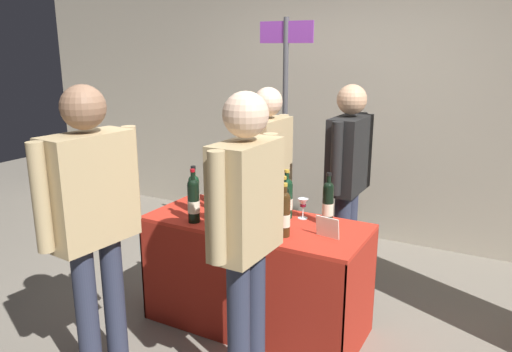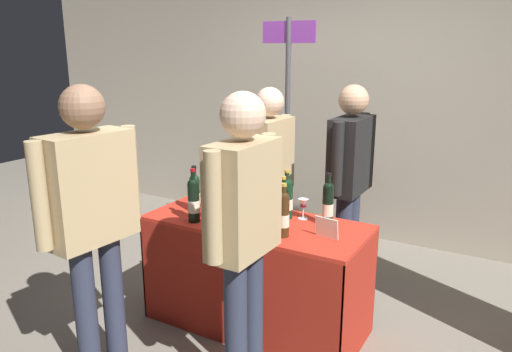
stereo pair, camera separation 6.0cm
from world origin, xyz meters
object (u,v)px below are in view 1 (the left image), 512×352
(tasting_table, at_px, (256,255))
(wine_glass_near_vendor, at_px, (242,200))
(flower_vase, at_px, (242,205))
(taster_foreground_right, at_px, (246,222))
(wine_glass_mid, at_px, (303,204))
(vendor_presenter, at_px, (268,171))
(display_bottle_0, at_px, (222,194))
(booth_signpost, at_px, (285,121))
(featured_wine_bottle, at_px, (209,182))

(tasting_table, bearing_deg, wine_glass_near_vendor, 151.89)
(flower_vase, height_order, taster_foreground_right, taster_foreground_right)
(wine_glass_near_vendor, distance_m, wine_glass_mid, 0.41)
(tasting_table, relative_size, vendor_presenter, 0.92)
(tasting_table, relative_size, display_bottle_0, 4.28)
(display_bottle_0, relative_size, booth_signpost, 0.16)
(taster_foreground_right, bearing_deg, flower_vase, 33.37)
(wine_glass_near_vendor, xyz_separation_m, flower_vase, (0.09, -0.16, 0.03))
(vendor_presenter, bearing_deg, featured_wine_bottle, -36.63)
(taster_foreground_right, bearing_deg, wine_glass_near_vendor, 33.03)
(tasting_table, distance_m, wine_glass_mid, 0.46)
(flower_vase, relative_size, vendor_presenter, 0.25)
(wine_glass_near_vendor, distance_m, taster_foreground_right, 0.83)
(wine_glass_near_vendor, bearing_deg, flower_vase, -59.46)
(display_bottle_0, height_order, booth_signpost, booth_signpost)
(taster_foreground_right, bearing_deg, vendor_presenter, 23.72)
(display_bottle_0, bearing_deg, wine_glass_mid, 18.42)
(featured_wine_bottle, height_order, vendor_presenter, vendor_presenter)
(vendor_presenter, bearing_deg, display_bottle_0, -3.67)
(wine_glass_near_vendor, bearing_deg, wine_glass_mid, 15.12)
(flower_vase, height_order, booth_signpost, booth_signpost)
(wine_glass_near_vendor, xyz_separation_m, taster_foreground_right, (0.43, -0.69, 0.14))
(wine_glass_mid, distance_m, booth_signpost, 1.05)
(wine_glass_mid, height_order, booth_signpost, booth_signpost)
(tasting_table, relative_size, taster_foreground_right, 0.88)
(flower_vase, bearing_deg, tasting_table, 54.98)
(display_bottle_0, xyz_separation_m, wine_glass_mid, (0.51, 0.17, -0.04))
(tasting_table, xyz_separation_m, flower_vase, (-0.06, -0.08, 0.36))
(wine_glass_mid, distance_m, flower_vase, 0.41)
(display_bottle_0, bearing_deg, tasting_table, -3.69)
(featured_wine_bottle, height_order, wine_glass_near_vendor, featured_wine_bottle)
(wine_glass_mid, distance_m, vendor_presenter, 0.60)
(tasting_table, relative_size, booth_signpost, 0.70)
(featured_wine_bottle, xyz_separation_m, wine_glass_mid, (0.75, -0.02, -0.05))
(tasting_table, distance_m, flower_vase, 0.38)
(flower_vase, distance_m, taster_foreground_right, 0.64)
(display_bottle_0, relative_size, vendor_presenter, 0.22)
(flower_vase, xyz_separation_m, taster_foreground_right, (0.33, -0.53, 0.11))
(featured_wine_bottle, bearing_deg, booth_signpost, 74.17)
(tasting_table, bearing_deg, vendor_presenter, 110.19)
(tasting_table, relative_size, featured_wine_bottle, 4.35)
(wine_glass_mid, height_order, taster_foreground_right, taster_foreground_right)
(flower_vase, distance_m, vendor_presenter, 0.67)
(wine_glass_near_vendor, height_order, taster_foreground_right, taster_foreground_right)
(wine_glass_mid, xyz_separation_m, taster_foreground_right, (0.03, -0.80, 0.14))
(wine_glass_mid, relative_size, flower_vase, 0.34)
(vendor_presenter, xyz_separation_m, taster_foreground_right, (0.49, -1.18, 0.06))
(tasting_table, bearing_deg, wine_glass_mid, 37.18)
(featured_wine_bottle, xyz_separation_m, wine_glass_near_vendor, (0.35, -0.12, -0.05))
(featured_wine_bottle, relative_size, booth_signpost, 0.16)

